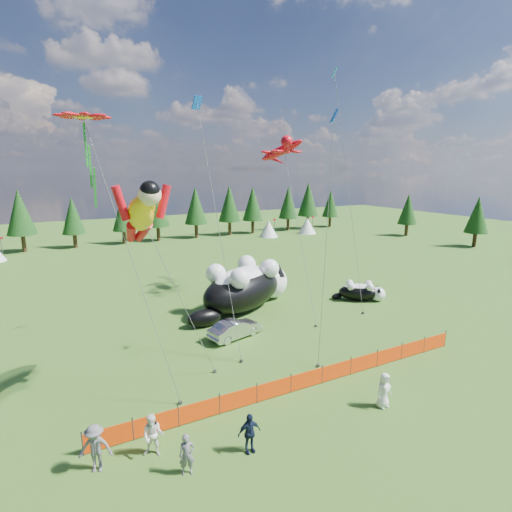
{
  "coord_description": "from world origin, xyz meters",
  "views": [
    {
      "loc": [
        -11.36,
        -18.79,
        11.44
      ],
      "look_at": [
        0.64,
        4.0,
        5.79
      ],
      "focal_mm": 28.0,
      "sensor_mm": 36.0,
      "label": 1
    }
  ],
  "objects": [
    {
      "name": "tree_line",
      "position": [
        0.0,
        45.0,
        4.0
      ],
      "size": [
        90.0,
        4.0,
        8.0
      ],
      "primitive_type": null,
      "color": "black",
      "rests_on": "ground"
    },
    {
      "name": "spectator_b",
      "position": [
        -8.44,
        -4.31,
        0.91
      ],
      "size": [
        1.02,
        0.9,
        1.81
      ],
      "primitive_type": "imported",
      "rotation": [
        0.0,
        0.0,
        -0.54
      ],
      "color": "white",
      "rests_on": "ground"
    },
    {
      "name": "cat_small",
      "position": [
        12.66,
        6.8,
        0.81
      ],
      "size": [
        4.1,
        3.41,
        1.71
      ],
      "rotation": [
        0.0,
        0.0,
        -0.63
      ],
      "color": "black",
      "rests_on": "ground"
    },
    {
      "name": "flower_kite",
      "position": [
        -9.46,
        1.48,
        13.57
      ],
      "size": [
        4.49,
        4.23,
        14.21
      ],
      "color": "red",
      "rests_on": "ground"
    },
    {
      "name": "diamond_kite_b",
      "position": [
        9.85,
        7.92,
        17.74
      ],
      "size": [
        1.06,
        4.62,
        19.65
      ],
      "color": "#0D99A1",
      "rests_on": "ground"
    },
    {
      "name": "festival_tents",
      "position": [
        11.0,
        40.0,
        1.4
      ],
      "size": [
        50.0,
        3.2,
        2.8
      ],
      "primitive_type": null,
      "color": "white",
      "rests_on": "ground"
    },
    {
      "name": "spectator_c",
      "position": [
        -4.91,
        -5.94,
        0.86
      ],
      "size": [
        1.03,
        0.55,
        1.73
      ],
      "primitive_type": "imported",
      "rotation": [
        0.0,
        0.0,
        -0.03
      ],
      "color": "#131C34",
      "rests_on": "ground"
    },
    {
      "name": "car",
      "position": [
        -0.63,
        4.69,
        0.65
      ],
      "size": [
        4.14,
        2.34,
        1.29
      ],
      "primitive_type": "imported",
      "rotation": [
        0.0,
        0.0,
        1.84
      ],
      "color": "#BCBCC2",
      "rests_on": "ground"
    },
    {
      "name": "safety_fence",
      "position": [
        0.0,
        -3.0,
        0.5
      ],
      "size": [
        22.06,
        0.06,
        1.1
      ],
      "color": "#262626",
      "rests_on": "ground"
    },
    {
      "name": "spectator_a",
      "position": [
        -7.55,
        -5.92,
        0.83
      ],
      "size": [
        0.68,
        0.52,
        1.65
      ],
      "primitive_type": "imported",
      "rotation": [
        0.0,
        0.0,
        -0.23
      ],
      "color": "#5B5A5F",
      "rests_on": "ground"
    },
    {
      "name": "spectator_e",
      "position": [
        2.34,
        -6.15,
        0.89
      ],
      "size": [
        0.9,
        0.61,
        1.78
      ],
      "primitive_type": "imported",
      "rotation": [
        0.0,
        0.0,
        0.06
      ],
      "color": "white",
      "rests_on": "ground"
    },
    {
      "name": "superhero_kite",
      "position": [
        -7.34,
        0.71,
        9.28
      ],
      "size": [
        5.95,
        4.77,
        11.44
      ],
      "color": "#FFB90D",
      "rests_on": "ground"
    },
    {
      "name": "gecko_kite",
      "position": [
        7.84,
        12.77,
        13.03
      ],
      "size": [
        5.64,
        12.83,
        15.96
      ],
      "color": "red",
      "rests_on": "ground"
    },
    {
      "name": "diamond_kite_c",
      "position": [
        2.94,
        -0.69,
        13.6
      ],
      "size": [
        1.41,
        1.35,
        15.0
      ],
      "color": "blue",
      "rests_on": "ground"
    },
    {
      "name": "cat_large",
      "position": [
        2.75,
        9.71,
        1.94
      ],
      "size": [
        10.66,
        7.2,
        4.09
      ],
      "rotation": [
        0.0,
        0.0,
        0.44
      ],
      "color": "black",
      "rests_on": "ground"
    },
    {
      "name": "spectator_d",
      "position": [
        -10.6,
        -4.13,
        0.98
      ],
      "size": [
        1.41,
        1.05,
        1.95
      ],
      "primitive_type": "imported",
      "rotation": [
        0.0,
        0.0,
        -0.36
      ],
      "color": "#5B5A5F",
      "rests_on": "ground"
    },
    {
      "name": "diamond_kite_a",
      "position": [
        -2.43,
        5.75,
        14.85
      ],
      "size": [
        1.31,
        5.04,
        16.46
      ],
      "color": "blue",
      "rests_on": "ground"
    },
    {
      "name": "ground",
      "position": [
        0.0,
        0.0,
        0.0
      ],
      "size": [
        160.0,
        160.0,
        0.0
      ],
      "primitive_type": "plane",
      "color": "#16370A",
      "rests_on": "ground"
    }
  ]
}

